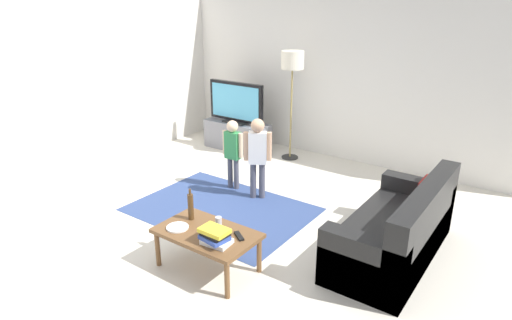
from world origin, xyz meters
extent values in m
plane|color=beige|center=(0.00, 0.00, 0.00)|extent=(7.80, 7.80, 0.00)
cube|color=silver|center=(0.00, 3.00, 1.35)|extent=(6.00, 0.12, 2.70)
cube|color=silver|center=(-3.00, 0.00, 1.35)|extent=(0.12, 6.00, 2.70)
cube|color=#33477A|center=(-0.31, 0.27, 0.00)|extent=(2.20, 1.60, 0.01)
cube|color=slate|center=(-1.62, 2.30, 0.25)|extent=(1.20, 0.44, 0.50)
cube|color=black|center=(-1.62, 2.25, 0.10)|extent=(1.10, 0.32, 0.03)
cube|color=black|center=(-1.62, 2.28, 0.52)|extent=(0.44, 0.28, 0.03)
cube|color=black|center=(-1.62, 2.28, 0.87)|extent=(1.10, 0.07, 0.68)
cube|color=#59B2D8|center=(-1.62, 2.24, 0.87)|extent=(1.00, 0.01, 0.58)
cube|color=black|center=(1.82, 0.48, 0.21)|extent=(0.80, 1.80, 0.42)
cube|color=black|center=(2.12, 0.48, 0.43)|extent=(0.20, 1.80, 0.86)
cube|color=black|center=(1.82, -0.32, 0.30)|extent=(0.80, 0.20, 0.60)
cube|color=black|center=(1.82, 1.28, 0.30)|extent=(0.80, 0.20, 0.60)
cube|color=#B22823|center=(1.97, 1.03, 0.56)|extent=(0.10, 0.32, 0.32)
cylinder|color=#262626|center=(-0.61, 2.45, 0.01)|extent=(0.28, 0.28, 0.02)
cylinder|color=#99844C|center=(-0.61, 2.45, 0.76)|extent=(0.03, 0.03, 1.50)
cylinder|color=silver|center=(-0.61, 2.45, 1.64)|extent=(0.36, 0.36, 0.28)
cylinder|color=#4C4C59|center=(-0.67, 0.91, 0.22)|extent=(0.07, 0.07, 0.45)
cylinder|color=#4C4C59|center=(-0.56, 0.91, 0.22)|extent=(0.07, 0.07, 0.45)
cube|color=#338C4C|center=(-0.62, 0.91, 0.64)|extent=(0.22, 0.12, 0.39)
sphere|color=beige|center=(-0.62, 0.91, 0.92)|extent=(0.16, 0.16, 0.16)
cylinder|color=beige|center=(-0.75, 0.90, 0.66)|extent=(0.06, 0.06, 0.35)
cylinder|color=beige|center=(-0.48, 0.91, 0.66)|extent=(0.06, 0.06, 0.35)
cylinder|color=#4C4C59|center=(-0.20, 0.81, 0.25)|extent=(0.08, 0.08, 0.50)
cylinder|color=#4C4C59|center=(-0.10, 0.88, 0.25)|extent=(0.08, 0.08, 0.50)
cube|color=white|center=(-0.15, 0.84, 0.71)|extent=(0.27, 0.24, 0.43)
sphere|color=tan|center=(-0.15, 0.84, 1.02)|extent=(0.18, 0.18, 0.18)
cylinder|color=tan|center=(-0.28, 0.76, 0.74)|extent=(0.07, 0.07, 0.39)
cylinder|color=tan|center=(-0.02, 0.93, 0.74)|extent=(0.07, 0.07, 0.39)
cube|color=brown|center=(0.41, -0.81, 0.40)|extent=(1.00, 0.60, 0.04)
cylinder|color=brown|center=(-0.04, -1.06, 0.19)|extent=(0.05, 0.05, 0.38)
cylinder|color=brown|center=(0.86, -1.06, 0.19)|extent=(0.05, 0.05, 0.38)
cylinder|color=brown|center=(-0.04, -0.56, 0.19)|extent=(0.05, 0.05, 0.38)
cylinder|color=brown|center=(0.86, -0.56, 0.19)|extent=(0.05, 0.05, 0.38)
cube|color=white|center=(0.64, -0.92, 0.44)|extent=(0.28, 0.22, 0.04)
cube|color=#334CA5|center=(0.62, -0.93, 0.48)|extent=(0.27, 0.23, 0.04)
cube|color=black|center=(0.62, -0.92, 0.52)|extent=(0.25, 0.21, 0.03)
cube|color=yellow|center=(0.62, -0.93, 0.55)|extent=(0.27, 0.19, 0.04)
cylinder|color=#4C3319|center=(0.11, -0.71, 0.56)|extent=(0.06, 0.06, 0.28)
cylinder|color=#4C3319|center=(0.11, -0.71, 0.73)|extent=(0.02, 0.02, 0.06)
cube|color=black|center=(0.73, -0.71, 0.43)|extent=(0.17, 0.13, 0.02)
cylinder|color=silver|center=(0.46, -0.69, 0.48)|extent=(0.07, 0.07, 0.12)
cylinder|color=white|center=(0.13, -0.93, 0.43)|extent=(0.22, 0.22, 0.02)
cube|color=silver|center=(0.15, -0.93, 0.44)|extent=(0.15, 0.04, 0.01)
camera|label=1|loc=(3.00, -3.60, 2.57)|focal=30.80mm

